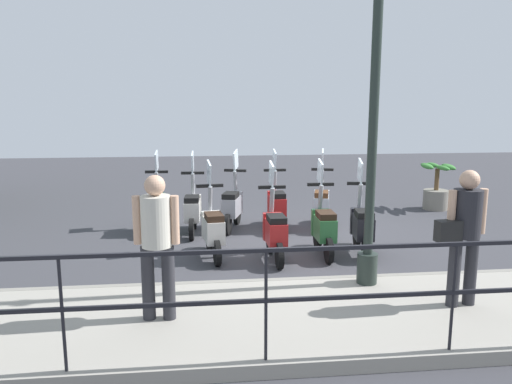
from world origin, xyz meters
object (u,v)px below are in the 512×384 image
(pedestrian_with_bag, at_px, (464,228))
(scooter_near_2, at_px, (275,231))
(scooter_far_1, at_px, (277,205))
(scooter_near_1, at_px, (323,227))
(scooter_far_3, at_px, (193,209))
(scooter_far_0, at_px, (321,204))
(scooter_far_4, at_px, (156,207))
(pedestrian_distant, at_px, (157,236))
(potted_palm, at_px, (436,190))
(scooter_far_2, at_px, (232,205))
(lamp_post_near, at_px, (373,125))
(scooter_near_0, at_px, (362,225))
(scooter_near_3, at_px, (213,229))

(pedestrian_with_bag, bearing_deg, scooter_near_2, 31.20)
(scooter_far_1, bearing_deg, scooter_near_2, 170.83)
(scooter_near_1, relative_size, scooter_far_3, 1.00)
(scooter_far_0, bearing_deg, scooter_far_4, 104.27)
(scooter_near_2, height_order, scooter_far_0, same)
(pedestrian_with_bag, distance_m, pedestrian_distant, 3.44)
(scooter_far_1, relative_size, scooter_far_3, 1.00)
(pedestrian_with_bag, height_order, scooter_far_0, pedestrian_with_bag)
(potted_palm, xyz_separation_m, scooter_far_4, (-1.36, 6.25, 0.04))
(scooter_near_1, xyz_separation_m, scooter_near_2, (-0.17, 0.82, 0.00))
(scooter_far_0, height_order, scooter_far_1, same)
(scooter_near_1, xyz_separation_m, scooter_far_2, (1.79, 1.37, 0.00))
(lamp_post_near, xyz_separation_m, scooter_far_3, (3.19, 2.31, -1.72))
(scooter_near_0, xyz_separation_m, scooter_far_2, (1.77, 2.02, 0.00))
(scooter_near_3, bearing_deg, potted_palm, -66.91)
(pedestrian_distant, relative_size, scooter_far_2, 1.03)
(scooter_near_3, height_order, scooter_far_3, same)
(lamp_post_near, distance_m, scooter_far_1, 3.88)
(scooter_near_0, relative_size, scooter_far_3, 1.00)
(lamp_post_near, height_order, scooter_far_3, lamp_post_near)
(lamp_post_near, xyz_separation_m, scooter_near_3, (1.73, 1.96, -1.72))
(pedestrian_distant, distance_m, potted_palm, 8.12)
(scooter_near_0, xyz_separation_m, scooter_far_1, (1.73, 1.15, 0.00))
(pedestrian_with_bag, distance_m, scooter_far_1, 4.53)
(scooter_near_0, bearing_deg, scooter_near_2, 105.04)
(scooter_near_1, relative_size, scooter_far_4, 1.00)
(scooter_near_2, bearing_deg, scooter_far_2, 13.61)
(scooter_near_2, bearing_deg, scooter_near_0, -84.39)
(scooter_far_2, bearing_deg, scooter_far_3, 125.34)
(lamp_post_near, height_order, scooter_near_3, lamp_post_near)
(lamp_post_near, relative_size, scooter_far_0, 3.00)
(scooter_far_1, bearing_deg, scooter_far_4, 89.86)
(potted_palm, distance_m, scooter_far_2, 4.97)
(scooter_near_1, height_order, scooter_far_4, same)
(potted_palm, relative_size, scooter_near_2, 0.69)
(scooter_near_1, distance_m, scooter_near_2, 0.84)
(scooter_far_0, relative_size, scooter_far_3, 1.00)
(potted_palm, relative_size, scooter_far_2, 0.69)
(scooter_near_1, height_order, scooter_near_3, same)
(pedestrian_with_bag, xyz_separation_m, scooter_near_1, (2.48, 1.01, -0.60))
(pedestrian_with_bag, distance_m, scooter_far_3, 5.13)
(pedestrian_with_bag, relative_size, scooter_far_3, 1.03)
(scooter_far_1, xyz_separation_m, scooter_far_2, (0.05, 0.86, 0.00))
(scooter_near_0, distance_m, scooter_far_4, 3.89)
(scooter_near_0, relative_size, scooter_near_1, 1.00)
(scooter_far_3, bearing_deg, scooter_near_3, -164.09)
(scooter_near_3, bearing_deg, scooter_near_0, -98.35)
(scooter_near_3, distance_m, scooter_far_4, 1.99)
(potted_palm, relative_size, scooter_near_3, 0.69)
(potted_palm, relative_size, scooter_far_1, 0.69)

